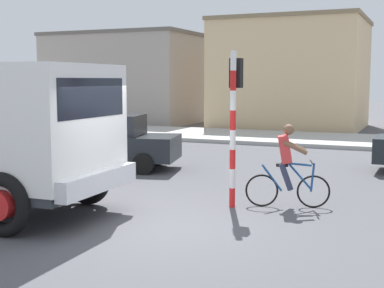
{
  "coord_description": "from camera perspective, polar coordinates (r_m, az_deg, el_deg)",
  "views": [
    {
      "loc": [
        4.35,
        -8.39,
        2.61
      ],
      "look_at": [
        -0.39,
        2.5,
        1.2
      ],
      "focal_mm": 50.5,
      "sensor_mm": 36.0,
      "label": 1
    }
  ],
  "objects": [
    {
      "name": "ground_plane",
      "position": [
        9.8,
        -3.79,
        -8.69
      ],
      "size": [
        120.0,
        120.0,
        0.0
      ],
      "primitive_type": "plane",
      "color": "#4C4C51"
    },
    {
      "name": "car_white_mid",
      "position": [
        16.11,
        -8.81,
        0.3
      ],
      "size": [
        4.29,
        2.59,
        1.6
      ],
      "color": "#1E2328",
      "rests_on": "ground"
    },
    {
      "name": "sidewalk_far",
      "position": [
        23.77,
        12.87,
        0.49
      ],
      "size": [
        80.0,
        5.0,
        0.16
      ],
      "primitive_type": "cube",
      "color": "#ADADA8",
      "rests_on": "ground"
    },
    {
      "name": "cyclist",
      "position": [
        11.21,
        10.04,
        -2.29
      ],
      "size": [
        1.66,
        0.66,
        1.72
      ],
      "color": "black",
      "rests_on": "ground"
    },
    {
      "name": "traffic_light_pole",
      "position": [
        11.04,
        4.48,
        3.93
      ],
      "size": [
        0.24,
        0.43,
        3.2
      ],
      "color": "red",
      "rests_on": "ground"
    },
    {
      "name": "building_mid_block",
      "position": [
        30.29,
        10.49,
        7.28
      ],
      "size": [
        7.73,
        6.98,
        5.87
      ],
      "color": "#D1B284",
      "rests_on": "ground"
    },
    {
      "name": "building_corner_left",
      "position": [
        33.78,
        -7.11,
        6.91
      ],
      "size": [
        9.01,
        5.69,
        5.44
      ],
      "color": "#9E9389",
      "rests_on": "ground"
    }
  ]
}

